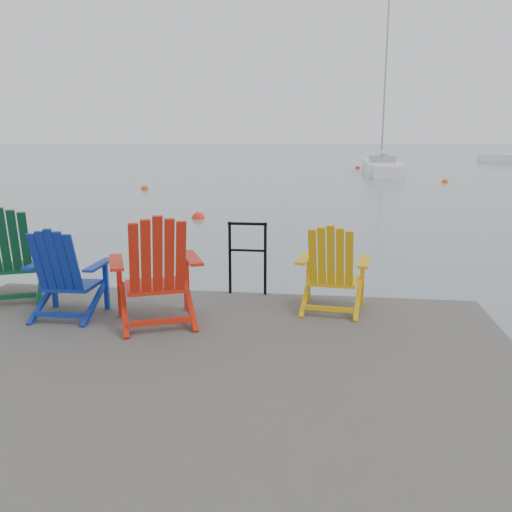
# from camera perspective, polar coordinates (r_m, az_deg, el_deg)

# --- Properties ---
(ground) EXTENTS (400.00, 400.00, 0.00)m
(ground) POSITION_cam_1_polar(r_m,az_deg,el_deg) (4.80, -8.58, -17.82)
(ground) COLOR slate
(ground) RESTS_ON ground
(dock) EXTENTS (6.00, 5.00, 1.40)m
(dock) POSITION_cam_1_polar(r_m,az_deg,el_deg) (4.64, -8.72, -14.11)
(dock) COLOR #2E2C29
(dock) RESTS_ON ground
(handrail) EXTENTS (0.48, 0.04, 0.90)m
(handrail) POSITION_cam_1_polar(r_m,az_deg,el_deg) (6.64, -0.90, 0.52)
(handrail) COLOR black
(handrail) RESTS_ON dock
(chair_green) EXTENTS (1.09, 1.04, 1.11)m
(chair_green) POSITION_cam_1_polar(r_m,az_deg,el_deg) (7.01, -24.63, 0.19)
(chair_green) COLOR #0B3E22
(chair_green) RESTS_ON dock
(chair_blue) EXTENTS (0.79, 0.73, 0.99)m
(chair_blue) POSITION_cam_1_polar(r_m,az_deg,el_deg) (6.11, -19.44, -1.66)
(chair_blue) COLOR navy
(chair_blue) RESTS_ON dock
(chair_red) EXTENTS (1.12, 1.07, 1.15)m
(chair_red) POSITION_cam_1_polar(r_m,az_deg,el_deg) (5.61, -10.47, -1.49)
(chair_red) COLOR #B61E0D
(chair_red) RESTS_ON dock
(chair_yellow) EXTENTS (0.85, 0.80, 0.99)m
(chair_yellow) POSITION_cam_1_polar(r_m,az_deg,el_deg) (6.02, 8.04, -1.27)
(chair_yellow) COLOR #DDA00C
(chair_yellow) RESTS_ON dock
(sailboat_near) EXTENTS (2.41, 8.82, 12.08)m
(sailboat_near) POSITION_cam_1_polar(r_m,az_deg,el_deg) (38.31, 13.06, 9.00)
(sailboat_near) COLOR white
(sailboat_near) RESTS_ON ground
(buoy_a) EXTENTS (0.39, 0.39, 0.39)m
(buoy_a) POSITION_cam_1_polar(r_m,az_deg,el_deg) (16.54, -6.10, 3.95)
(buoy_a) COLOR red
(buoy_a) RESTS_ON ground
(buoy_b) EXTENTS (0.35, 0.35, 0.35)m
(buoy_b) POSITION_cam_1_polar(r_m,az_deg,el_deg) (26.25, -11.63, 6.87)
(buoy_b) COLOR #BD360B
(buoy_b) RESTS_ON ground
(buoy_c) EXTENTS (0.36, 0.36, 0.36)m
(buoy_c) POSITION_cam_1_polar(r_m,az_deg,el_deg) (31.52, 19.27, 7.32)
(buoy_c) COLOR #CB4C0B
(buoy_c) RESTS_ON ground
(buoy_d) EXTENTS (0.38, 0.38, 0.38)m
(buoy_d) POSITION_cam_1_polar(r_m,az_deg,el_deg) (44.09, 10.65, 9.04)
(buoy_d) COLOR #F70E0E
(buoy_d) RESTS_ON ground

